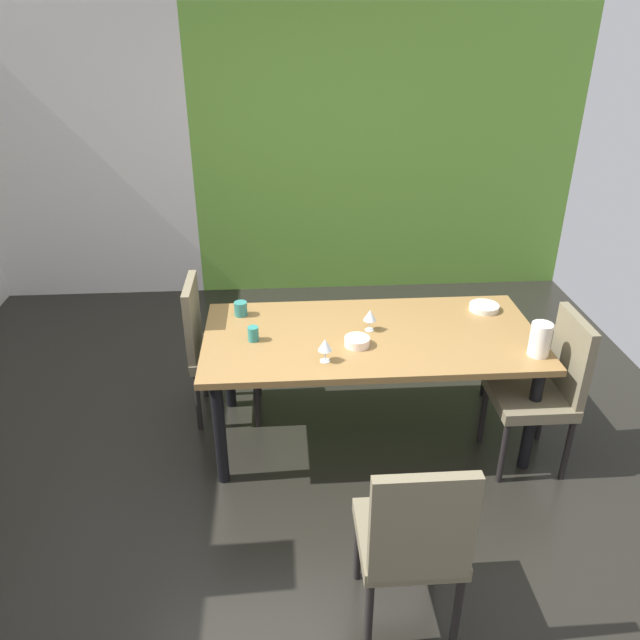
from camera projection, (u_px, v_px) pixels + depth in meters
name	position (u px, v px, depth m)	size (l,w,h in m)	color
ground_plane	(290.00, 493.00, 3.61)	(5.44, 5.90, 0.02)	black
back_panel_interior	(81.00, 161.00, 5.49)	(1.95, 0.10, 2.52)	silver
garden_window_panel	(387.00, 156.00, 5.65)	(3.49, 0.10, 2.52)	#679F38
dining_table	(371.00, 345.00, 3.78)	(2.01, 0.97, 0.74)	olive
chair_head_near	(413.00, 538.00, 2.59)	(0.44, 0.44, 0.97)	#675E47
chair_right_near	(546.00, 385.00, 3.62)	(0.44, 0.44, 0.97)	#675E47
chair_left_far	(213.00, 343.00, 4.06)	(0.45, 0.44, 0.97)	#675E47
wine_glass_right	(370.00, 316.00, 3.75)	(0.08, 0.08, 0.14)	silver
wine_glass_rear	(325.00, 345.00, 3.42)	(0.08, 0.08, 0.14)	silver
serving_bowl_north	(484.00, 307.00, 4.03)	(0.19, 0.19, 0.04)	beige
serving_bowl_center	(357.00, 342.00, 3.62)	(0.15, 0.15, 0.05)	#F5DDC6
cup_near_shelf	(253.00, 334.00, 3.66)	(0.06, 0.06, 0.09)	#2A786E
cup_west	(241.00, 309.00, 3.95)	(0.08, 0.08, 0.09)	#2C736C
pitcher_front	(540.00, 339.00, 3.49)	(0.13, 0.12, 0.20)	white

